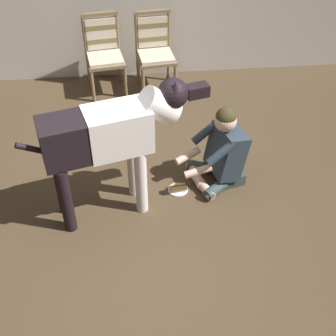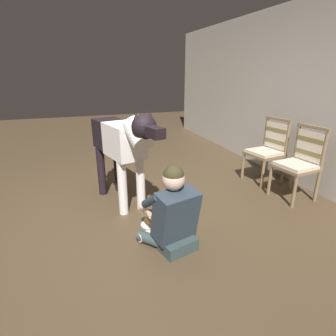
# 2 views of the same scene
# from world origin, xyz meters

# --- Properties ---
(ground_plane) EXTENTS (15.82, 15.82, 0.00)m
(ground_plane) POSITION_xyz_m (0.00, 0.00, 0.00)
(ground_plane) COLOR #473725
(back_wall) EXTENTS (9.14, 0.10, 2.60)m
(back_wall) POSITION_xyz_m (0.00, 2.74, 1.30)
(back_wall) COLOR beige
(back_wall) RESTS_ON ground
(dining_chair_left_of_pair) EXTENTS (0.52, 0.52, 0.98)m
(dining_chair_left_of_pair) POSITION_xyz_m (-0.26, 2.33, 0.54)
(dining_chair_left_of_pair) COLOR #7A6245
(dining_chair_left_of_pair) RESTS_ON ground
(dining_chair_right_of_pair) EXTENTS (0.51, 0.51, 0.98)m
(dining_chair_right_of_pair) POSITION_xyz_m (0.39, 2.33, 0.54)
(dining_chair_right_of_pair) COLOR #7A6245
(dining_chair_right_of_pair) RESTS_ON ground
(person_sitting_on_floor) EXTENTS (0.71, 0.58, 0.85)m
(person_sitting_on_floor) POSITION_xyz_m (0.88, 0.33, 0.35)
(person_sitting_on_floor) COLOR #314040
(person_sitting_on_floor) RESTS_ON ground
(large_dog) EXTENTS (1.61, 0.59, 1.27)m
(large_dog) POSITION_xyz_m (-0.15, 0.06, 0.83)
(large_dog) COLOR white
(large_dog) RESTS_ON ground
(hot_dog_on_plate) EXTENTS (0.20, 0.20, 0.06)m
(hot_dog_on_plate) POSITION_xyz_m (0.44, 0.22, 0.03)
(hot_dog_on_plate) COLOR silver
(hot_dog_on_plate) RESTS_ON ground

